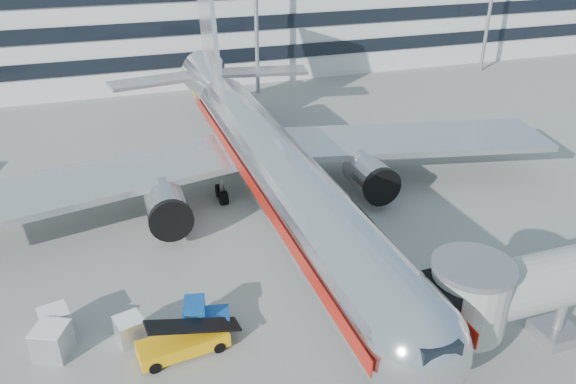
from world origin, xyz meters
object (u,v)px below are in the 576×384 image
object	(u,v)px
baggage_tug	(203,317)
ramp_worker	(202,323)
cargo_container_right	(130,330)
belt_loader	(183,342)
cargo_container_left	(55,322)
cargo_container_front	(52,341)
main_jet	(267,158)

from	to	relation	value
baggage_tug	ramp_worker	size ratio (longest dim) A/B	1.63
baggage_tug	ramp_worker	distance (m)	0.57
cargo_container_right	belt_loader	bearing A→B (deg)	-35.91
cargo_container_left	cargo_container_front	bearing A→B (deg)	-93.47
ramp_worker	main_jet	bearing A→B (deg)	4.65
main_jet	ramp_worker	size ratio (longest dim) A/B	28.87
belt_loader	baggage_tug	distance (m)	2.05
belt_loader	cargo_container_front	size ratio (longest dim) A/B	2.28
cargo_container_front	ramp_worker	bearing A→B (deg)	-8.20
cargo_container_front	cargo_container_left	bearing A→B (deg)	86.53
belt_loader	cargo_container_right	xyz separation A→B (m)	(-2.57, 1.86, 0.08)
main_jet	cargo_container_front	world-z (taller)	main_jet
baggage_tug	main_jet	bearing A→B (deg)	58.73
ramp_worker	cargo_container_right	bearing A→B (deg)	112.18
cargo_container_front	ramp_worker	size ratio (longest dim) A/B	1.26
main_jet	cargo_container_left	bearing A→B (deg)	-145.94
cargo_container_left	ramp_worker	size ratio (longest dim) A/B	1.03
cargo_container_left	baggage_tug	bearing A→B (deg)	-16.06
baggage_tug	ramp_worker	xyz separation A→B (m)	(-0.15, -0.55, 0.02)
main_jet	cargo_container_right	bearing A→B (deg)	-133.27
cargo_container_right	ramp_worker	world-z (taller)	ramp_worker
main_jet	baggage_tug	bearing A→B (deg)	-121.27
main_jet	ramp_worker	world-z (taller)	main_jet
main_jet	cargo_container_right	world-z (taller)	main_jet
belt_loader	cargo_container_right	size ratio (longest dim) A/B	2.94
main_jet	baggage_tug	size ratio (longest dim) A/B	17.76
belt_loader	cargo_container_front	world-z (taller)	belt_loader
ramp_worker	cargo_container_left	bearing A→B (deg)	105.27
cargo_container_left	cargo_container_front	distance (m)	1.68
belt_loader	cargo_container_front	xyz separation A→B (m)	(-6.51, 2.09, 0.22)
baggage_tug	cargo_container_left	size ratio (longest dim) A/B	1.58
baggage_tug	cargo_container_front	bearing A→B (deg)	175.89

